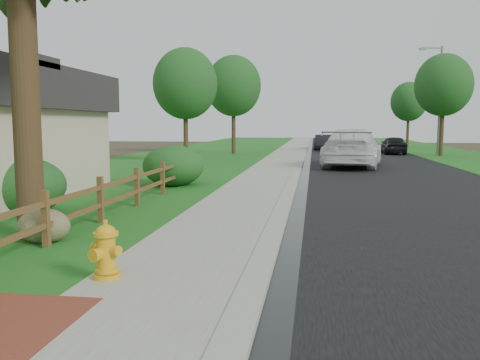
% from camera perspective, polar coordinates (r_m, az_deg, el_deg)
% --- Properties ---
extents(ground, '(120.00, 120.00, 0.00)m').
position_cam_1_polar(ground, '(6.22, -3.52, -15.26)').
color(ground, '#362D1D').
extents(road, '(8.00, 90.00, 0.02)m').
position_cam_1_polar(road, '(40.86, 13.08, 2.94)').
color(road, black).
rests_on(road, ground).
extents(curb, '(0.40, 90.00, 0.12)m').
position_cam_1_polar(curb, '(40.72, 7.18, 3.11)').
color(curb, '#99988B').
rests_on(curb, ground).
extents(wet_gutter, '(0.50, 90.00, 0.00)m').
position_cam_1_polar(wet_gutter, '(40.72, 7.67, 3.05)').
color(wet_gutter, black).
rests_on(wet_gutter, road).
extents(sidewalk, '(2.20, 90.00, 0.10)m').
position_cam_1_polar(sidewalk, '(40.77, 5.35, 3.12)').
color(sidewalk, gray).
rests_on(sidewalk, ground).
extents(grass_strip, '(1.60, 90.00, 0.06)m').
position_cam_1_polar(grass_strip, '(40.91, 2.69, 3.12)').
color(grass_strip, '#1B5819').
rests_on(grass_strip, ground).
extents(lawn_near, '(9.00, 90.00, 0.04)m').
position_cam_1_polar(lawn_near, '(41.75, -4.45, 3.16)').
color(lawn_near, '#1B5819').
rests_on(lawn_near, ground).
extents(verge_far, '(6.00, 90.00, 0.04)m').
position_cam_1_polar(verge_far, '(42.00, 22.51, 2.72)').
color(verge_far, '#1B5819').
rests_on(verge_far, ground).
extents(ranch_fence, '(0.12, 16.92, 1.10)m').
position_cam_1_polar(ranch_fence, '(13.08, -13.29, -1.19)').
color(ranch_fence, '#51391B').
rests_on(ranch_fence, ground).
extents(fire_hydrant, '(0.55, 0.45, 0.84)m').
position_cam_1_polar(fire_hydrant, '(7.51, -14.83, -7.77)').
color(fire_hydrant, orange).
rests_on(fire_hydrant, sidewalk).
extents(white_suv, '(3.88, 7.27, 2.01)m').
position_cam_1_polar(white_suv, '(27.87, 12.54, 3.55)').
color(white_suv, white).
rests_on(white_suv, road).
extents(dark_car_mid, '(1.68, 4.04, 1.37)m').
position_cam_1_polar(dark_car_mid, '(40.61, 16.83, 3.79)').
color(dark_car_mid, black).
rests_on(dark_car_mid, road).
extents(dark_car_far, '(1.66, 4.13, 1.33)m').
position_cam_1_polar(dark_car_far, '(45.91, 9.32, 4.21)').
color(dark_car_far, black).
rests_on(dark_car_far, road).
extents(streetlight, '(1.79, 0.68, 7.92)m').
position_cam_1_polar(streetlight, '(40.19, 21.36, 9.00)').
color(streetlight, slate).
rests_on(streetlight, ground).
extents(boulder, '(1.21, 1.04, 0.68)m').
position_cam_1_polar(boulder, '(10.45, -21.16, -4.85)').
color(boulder, brown).
rests_on(boulder, ground).
extents(shrub_b, '(2.23, 2.23, 1.44)m').
position_cam_1_polar(shrub_b, '(13.96, -23.07, -0.63)').
color(shrub_b, '#194819').
rests_on(shrub_b, ground).
extents(shrub_d, '(2.58, 2.58, 1.52)m').
position_cam_1_polar(shrub_d, '(18.76, -7.50, 1.59)').
color(shrub_d, '#194819').
rests_on(shrub_d, ground).
extents(tree_near_left, '(3.81, 3.81, 6.75)m').
position_cam_1_polar(tree_near_left, '(30.53, -6.17, 10.68)').
color(tree_near_left, '#3B2C18').
rests_on(tree_near_left, ground).
extents(tree_mid_left, '(4.17, 4.17, 7.45)m').
position_cam_1_polar(tree_mid_left, '(38.89, -0.73, 10.50)').
color(tree_mid_left, '#3B2C18').
rests_on(tree_mid_left, ground).
extents(tree_mid_right, '(3.97, 3.97, 7.21)m').
position_cam_1_polar(tree_mid_right, '(38.91, 21.88, 9.85)').
color(tree_mid_right, '#3B2C18').
rests_on(tree_mid_right, ground).
extents(tree_far_right, '(3.44, 3.44, 6.34)m').
position_cam_1_polar(tree_far_right, '(52.01, 18.42, 8.34)').
color(tree_far_right, '#3B2C18').
rests_on(tree_far_right, ground).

